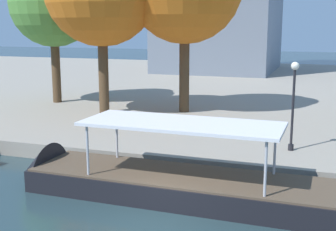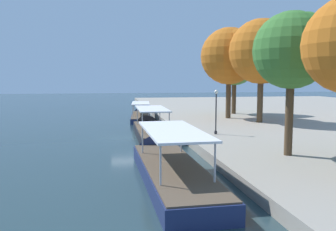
{
  "view_description": "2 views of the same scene",
  "coord_description": "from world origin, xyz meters",
  "views": [
    {
      "loc": [
        5.26,
        -13.37,
        6.67
      ],
      "look_at": [
        -1.3,
        5.57,
        2.72
      ],
      "focal_mm": 48.92,
      "sensor_mm": 36.0,
      "label": 1
    },
    {
      "loc": [
        35.89,
        -1.45,
        6.1
      ],
      "look_at": [
        2.38,
        4.25,
        2.49
      ],
      "focal_mm": 37.58,
      "sensor_mm": 36.0,
      "label": 2
    }
  ],
  "objects": [
    {
      "name": "lamp_post",
      "position": [
        3.89,
        8.62,
        3.32
      ],
      "size": [
        0.38,
        0.38,
        4.24
      ],
      "color": "black",
      "rests_on": "dock_promenade"
    },
    {
      "name": "ground_plane",
      "position": [
        0.0,
        0.0,
        0.0
      ],
      "size": [
        220.0,
        220.0,
        0.0
      ],
      "primitive_type": "plane",
      "color": "#23383D"
    },
    {
      "name": "dock_promenade",
      "position": [
        0.0,
        33.1,
        0.39
      ],
      "size": [
        120.0,
        55.0,
        0.78
      ],
      "primitive_type": "cube",
      "color": "gray",
      "rests_on": "ground_plane"
    },
    {
      "name": "tree_5",
      "position": [
        -14.45,
        17.53,
        8.48
      ],
      "size": [
        6.54,
        7.03,
        10.81
      ],
      "color": "#4C3823",
      "rests_on": "dock_promenade"
    },
    {
      "name": "tour_boat_1",
      "position": [
        -0.97,
        2.96,
        0.38
      ],
      "size": [
        13.59,
        3.35,
        4.23
      ],
      "rotation": [
        0.0,
        0.0,
        3.13
      ],
      "color": "black",
      "rests_on": "ground_plane"
    }
  ]
}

